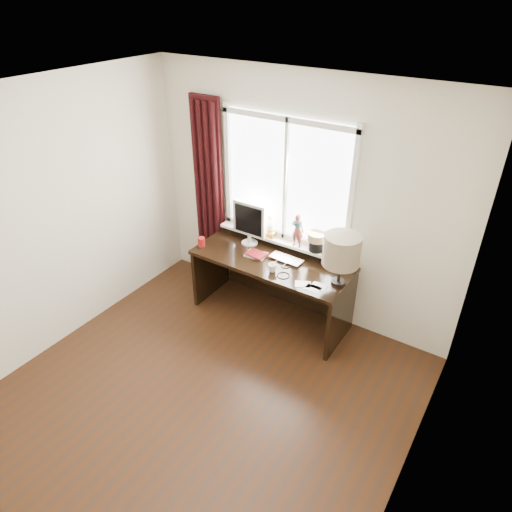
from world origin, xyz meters
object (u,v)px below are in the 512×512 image
Objects in this scene: desk at (276,274)px; monitor at (249,221)px; red_cup at (201,242)px; laptop at (287,259)px; mug at (273,267)px; table_lamp at (342,251)px.

desk is 3.47× the size of monitor.
monitor reaches higher than red_cup.
desk is (-0.14, 0.03, -0.26)m from laptop.
monitor is (-0.38, 0.05, 0.52)m from desk.
mug is 0.18× the size of table_lamp.
monitor reaches higher than desk.
laptop is 0.30m from desk.
monitor is (-0.51, 0.34, 0.23)m from mug.
laptop is at bearing 15.01° from red_cup.
table_lamp reaches higher than monitor.
table_lamp is at bearing -8.72° from monitor.
red_cup is at bearing -162.40° from laptop.
monitor is at bearing 145.99° from mug.
laptop is 3.86× the size of mug.
table_lamp is at bearing 5.77° from red_cup.
table_lamp reaches higher than laptop.
red_cup reaches higher than desk.
mug is 0.89× the size of red_cup.
red_cup is 0.21× the size of monitor.
laptop is at bearing -12.62° from desk.
table_lamp reaches higher than desk.
mug is 0.92m from red_cup.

